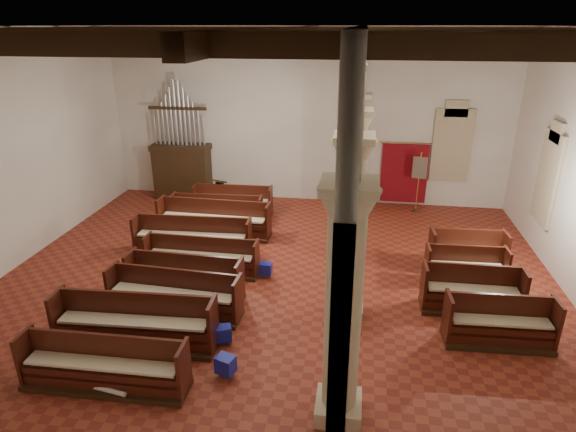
% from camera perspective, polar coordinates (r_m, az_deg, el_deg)
% --- Properties ---
extents(floor, '(14.00, 14.00, 0.00)m').
position_cam_1_polar(floor, '(12.49, -1.24, -7.15)').
color(floor, maroon).
rests_on(floor, ground).
extents(ceiling, '(14.00, 14.00, 0.00)m').
position_cam_1_polar(ceiling, '(10.93, -1.51, 21.57)').
color(ceiling, black).
rests_on(ceiling, wall_back).
extents(wall_back, '(14.00, 0.02, 6.00)m').
position_cam_1_polar(wall_back, '(17.14, 2.18, 11.56)').
color(wall_back, white).
rests_on(wall_back, floor).
extents(wall_front, '(14.00, 0.02, 6.00)m').
position_cam_1_polar(wall_front, '(5.96, -11.49, -9.37)').
color(wall_front, white).
rests_on(wall_front, floor).
extents(wall_left, '(0.02, 12.00, 6.00)m').
position_cam_1_polar(wall_left, '(14.30, -30.40, 6.52)').
color(wall_left, white).
rests_on(wall_left, floor).
extents(ceiling_beams, '(13.80, 11.80, 0.30)m').
position_cam_1_polar(ceiling_beams, '(10.93, -1.50, 20.63)').
color(ceiling_beams, '#311D0F').
rests_on(ceiling_beams, wall_back).
extents(arcade, '(0.90, 11.90, 6.00)m').
position_cam_1_polar(arcade, '(11.04, 7.96, 8.62)').
color(arcade, '#BDB38C').
rests_on(arcade, floor).
extents(window_right_b, '(0.03, 1.00, 2.20)m').
position_cam_1_polar(window_right_b, '(14.70, 28.55, 3.96)').
color(window_right_b, '#327158').
rests_on(window_right_b, wall_right).
extents(window_back, '(1.00, 0.03, 2.20)m').
position_cam_1_polar(window_back, '(17.45, 18.83, 7.92)').
color(window_back, '#327158').
rests_on(window_back, wall_back).
extents(pipe_organ, '(2.10, 0.85, 4.40)m').
position_cam_1_polar(pipe_organ, '(18.09, -12.48, 6.32)').
color(pipe_organ, '#311D0F').
rests_on(pipe_organ, floor).
extents(lectern, '(0.57, 0.61, 1.18)m').
position_cam_1_polar(lectern, '(16.76, -8.02, 2.23)').
color(lectern, '#311D0F').
rests_on(lectern, floor).
extents(dossal_curtain, '(1.80, 0.07, 2.17)m').
position_cam_1_polar(dossal_curtain, '(17.45, 13.59, 4.95)').
color(dossal_curtain, maroon).
rests_on(dossal_curtain, floor).
extents(processional_banner, '(0.48, 0.61, 2.10)m').
position_cam_1_polar(processional_banner, '(17.00, 15.09, 2.92)').
color(processional_banner, '#311D0F').
rests_on(processional_banner, floor).
extents(hymnal_box_a, '(0.40, 0.36, 0.33)m').
position_cam_1_polar(hymnal_box_a, '(9.25, -7.42, -17.05)').
color(hymnal_box_a, navy).
rests_on(hymnal_box_a, floor).
extents(hymnal_box_b, '(0.38, 0.35, 0.31)m').
position_cam_1_polar(hymnal_box_b, '(10.05, -7.64, -13.61)').
color(hymnal_box_b, navy).
rests_on(hymnal_box_b, floor).
extents(hymnal_box_c, '(0.31, 0.26, 0.31)m').
position_cam_1_polar(hymnal_box_c, '(12.32, -2.67, -6.25)').
color(hymnal_box_c, navy).
rests_on(hymnal_box_c, floor).
extents(tube_heater_a, '(0.86, 0.22, 0.09)m').
position_cam_1_polar(tube_heater_a, '(9.41, -20.96, -18.62)').
color(tube_heater_a, white).
rests_on(tube_heater_a, floor).
extents(tube_heater_b, '(1.08, 0.22, 0.11)m').
position_cam_1_polar(tube_heater_b, '(11.24, -20.71, -11.35)').
color(tube_heater_b, white).
rests_on(tube_heater_b, floor).
extents(nave_pew_0, '(3.00, 0.73, 1.00)m').
position_cam_1_polar(nave_pew_0, '(9.50, -20.86, -16.86)').
color(nave_pew_0, '#311D0F').
rests_on(nave_pew_0, floor).
extents(nave_pew_1, '(3.27, 0.90, 1.12)m').
position_cam_1_polar(nave_pew_1, '(10.32, -17.57, -12.71)').
color(nave_pew_1, '#311D0F').
rests_on(nave_pew_1, floor).
extents(nave_pew_2, '(3.03, 0.86, 1.04)m').
position_cam_1_polar(nave_pew_2, '(11.11, -13.28, -9.71)').
color(nave_pew_2, '#311D0F').
rests_on(nave_pew_2, floor).
extents(nave_pew_3, '(2.74, 0.81, 1.09)m').
position_cam_1_polar(nave_pew_3, '(11.62, -12.08, -8.01)').
color(nave_pew_3, '#311D0F').
rests_on(nave_pew_3, floor).
extents(nave_pew_4, '(2.97, 0.65, 0.95)m').
position_cam_1_polar(nave_pew_4, '(12.73, -10.18, -5.31)').
color(nave_pew_4, '#311D0F').
rests_on(nave_pew_4, floor).
extents(nave_pew_5, '(3.32, 0.86, 1.06)m').
position_cam_1_polar(nave_pew_5, '(13.79, -11.23, -3.02)').
color(nave_pew_5, '#311D0F').
rests_on(nave_pew_5, floor).
extents(nave_pew_6, '(3.46, 0.82, 1.11)m').
position_cam_1_polar(nave_pew_6, '(14.85, -8.73, -0.96)').
color(nave_pew_6, '#311D0F').
rests_on(nave_pew_6, floor).
extents(nave_pew_7, '(2.94, 0.79, 0.99)m').
position_cam_1_polar(nave_pew_7, '(15.60, -8.40, 0.07)').
color(nave_pew_7, '#311D0F').
rests_on(nave_pew_7, floor).
extents(nave_pew_8, '(2.65, 0.77, 1.02)m').
position_cam_1_polar(nave_pew_8, '(16.36, -6.52, 1.25)').
color(nave_pew_8, '#311D0F').
rests_on(nave_pew_8, floor).
extents(aisle_pew_0, '(2.15, 0.79, 1.04)m').
position_cam_1_polar(aisle_pew_0, '(10.79, 23.68, -12.12)').
color(aisle_pew_0, '#311D0F').
rests_on(aisle_pew_0, floor).
extents(aisle_pew_1, '(2.19, 0.75, 1.08)m').
position_cam_1_polar(aisle_pew_1, '(11.68, 20.86, -8.90)').
color(aisle_pew_1, '#311D0F').
rests_on(aisle_pew_1, floor).
extents(aisle_pew_2, '(1.97, 0.74, 0.98)m').
position_cam_1_polar(aisle_pew_2, '(12.76, 20.23, -6.25)').
color(aisle_pew_2, '#311D0F').
rests_on(aisle_pew_2, floor).
extents(aisle_pew_3, '(1.94, 0.85, 1.12)m').
position_cam_1_polar(aisle_pew_3, '(13.40, 20.37, -4.67)').
color(aisle_pew_3, '#311D0F').
rests_on(aisle_pew_3, floor).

